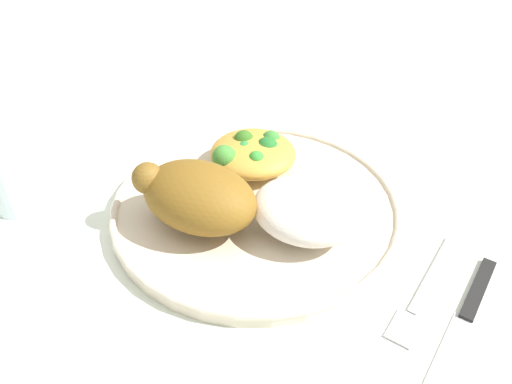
# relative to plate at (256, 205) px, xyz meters

# --- Properties ---
(ground_plane) EXTENTS (2.00, 2.00, 0.00)m
(ground_plane) POSITION_rel_plate_xyz_m (0.00, 0.00, -0.01)
(ground_plane) COLOR silver
(plate) EXTENTS (0.30, 0.30, 0.02)m
(plate) POSITION_rel_plate_xyz_m (0.00, 0.00, 0.00)
(plate) COLOR beige
(plate) RESTS_ON ground_plane
(roasted_chicken) EXTENTS (0.12, 0.08, 0.06)m
(roasted_chicken) POSITION_rel_plate_xyz_m (0.03, 0.06, 0.04)
(roasted_chicken) COLOR brown
(roasted_chicken) RESTS_ON plate
(rice_pile) EXTENTS (0.10, 0.09, 0.04)m
(rice_pile) POSITION_rel_plate_xyz_m (-0.06, 0.01, 0.03)
(rice_pile) COLOR silver
(rice_pile) RESTS_ON plate
(mac_cheese_with_broccoli) EXTENTS (0.10, 0.10, 0.04)m
(mac_cheese_with_broccoli) POSITION_rel_plate_xyz_m (0.03, -0.05, 0.02)
(mac_cheese_with_broccoli) COLOR gold
(mac_cheese_with_broccoli) RESTS_ON plate
(fork) EXTENTS (0.03, 0.14, 0.01)m
(fork) POSITION_rel_plate_xyz_m (-0.18, 0.03, -0.01)
(fork) COLOR #B2B2B7
(fork) RESTS_ON ground_plane
(knife) EXTENTS (0.03, 0.19, 0.01)m
(knife) POSITION_rel_plate_xyz_m (-0.22, 0.04, -0.01)
(knife) COLOR black
(knife) RESTS_ON ground_plane
(water_glass) EXTENTS (0.07, 0.07, 0.08)m
(water_glass) POSITION_rel_plate_xyz_m (0.23, 0.10, 0.03)
(water_glass) COLOR silver
(water_glass) RESTS_ON ground_plane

